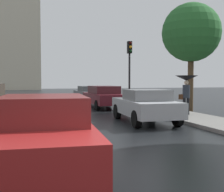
{
  "coord_description": "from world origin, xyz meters",
  "views": [
    {
      "loc": [
        -2.09,
        -3.52,
        1.75
      ],
      "look_at": [
        1.13,
        7.25,
        1.15
      ],
      "focal_mm": 46.68,
      "sensor_mm": 36.0,
      "label": 1
    }
  ],
  "objects_px": {
    "car_maroon_near_kerb": "(103,96)",
    "car_silver_mid_road": "(145,105)",
    "car_grey_far_lane": "(89,93)",
    "street_tree_near": "(191,33)",
    "pedestrian_with_umbrella_far": "(186,83)",
    "traffic_light": "(130,61)",
    "car_red_behind_camera": "(44,132)"
  },
  "relations": [
    {
      "from": "car_grey_far_lane",
      "to": "pedestrian_with_umbrella_far",
      "type": "relative_size",
      "value": 2.51
    },
    {
      "from": "car_red_behind_camera",
      "to": "car_grey_far_lane",
      "type": "bearing_deg",
      "value": -100.39
    },
    {
      "from": "car_red_behind_camera",
      "to": "traffic_light",
      "type": "relative_size",
      "value": 1.14
    },
    {
      "from": "car_maroon_near_kerb",
      "to": "traffic_light",
      "type": "relative_size",
      "value": 1.09
    },
    {
      "from": "traffic_light",
      "to": "street_tree_near",
      "type": "xyz_separation_m",
      "value": [
        2.63,
        -2.79,
        1.43
      ]
    },
    {
      "from": "car_silver_mid_road",
      "to": "pedestrian_with_umbrella_far",
      "type": "bearing_deg",
      "value": 22.52
    },
    {
      "from": "car_red_behind_camera",
      "to": "pedestrian_with_umbrella_far",
      "type": "bearing_deg",
      "value": -133.07
    },
    {
      "from": "pedestrian_with_umbrella_far",
      "to": "traffic_light",
      "type": "height_order",
      "value": "traffic_light"
    },
    {
      "from": "car_silver_mid_road",
      "to": "car_grey_far_lane",
      "type": "distance_m",
      "value": 12.39
    },
    {
      "from": "car_red_behind_camera",
      "to": "pedestrian_with_umbrella_far",
      "type": "distance_m",
      "value": 9.46
    },
    {
      "from": "car_silver_mid_road",
      "to": "traffic_light",
      "type": "bearing_deg",
      "value": 78.97
    },
    {
      "from": "car_grey_far_lane",
      "to": "street_tree_near",
      "type": "relative_size",
      "value": 0.76
    },
    {
      "from": "car_grey_far_lane",
      "to": "traffic_light",
      "type": "relative_size",
      "value": 1.14
    },
    {
      "from": "street_tree_near",
      "to": "pedestrian_with_umbrella_far",
      "type": "bearing_deg",
      "value": -125.6
    },
    {
      "from": "car_maroon_near_kerb",
      "to": "street_tree_near",
      "type": "distance_m",
      "value": 6.52
    },
    {
      "from": "car_red_behind_camera",
      "to": "pedestrian_with_umbrella_far",
      "type": "height_order",
      "value": "pedestrian_with_umbrella_far"
    },
    {
      "from": "car_grey_far_lane",
      "to": "car_silver_mid_road",
      "type": "bearing_deg",
      "value": -92.24
    },
    {
      "from": "pedestrian_with_umbrella_far",
      "to": "street_tree_near",
      "type": "relative_size",
      "value": 0.31
    },
    {
      "from": "car_red_behind_camera",
      "to": "car_maroon_near_kerb",
      "type": "bearing_deg",
      "value": -105.75
    },
    {
      "from": "pedestrian_with_umbrella_far",
      "to": "car_grey_far_lane",
      "type": "bearing_deg",
      "value": 116.24
    },
    {
      "from": "car_silver_mid_road",
      "to": "street_tree_near",
      "type": "relative_size",
      "value": 0.71
    },
    {
      "from": "car_maroon_near_kerb",
      "to": "car_silver_mid_road",
      "type": "relative_size",
      "value": 1.03
    },
    {
      "from": "car_maroon_near_kerb",
      "to": "street_tree_near",
      "type": "height_order",
      "value": "street_tree_near"
    },
    {
      "from": "car_maroon_near_kerb",
      "to": "car_silver_mid_road",
      "type": "xyz_separation_m",
      "value": [
        0.03,
        -6.63,
        -0.02
      ]
    },
    {
      "from": "car_maroon_near_kerb",
      "to": "car_silver_mid_road",
      "type": "bearing_deg",
      "value": -91.37
    },
    {
      "from": "pedestrian_with_umbrella_far",
      "to": "street_tree_near",
      "type": "distance_m",
      "value": 3.96
    },
    {
      "from": "car_grey_far_lane",
      "to": "car_red_behind_camera",
      "type": "bearing_deg",
      "value": -105.88
    },
    {
      "from": "pedestrian_with_umbrella_far",
      "to": "traffic_light",
      "type": "distance_m",
      "value": 5.35
    },
    {
      "from": "car_grey_far_lane",
      "to": "street_tree_near",
      "type": "xyz_separation_m",
      "value": [
        3.88,
        -9.22,
        3.71
      ]
    },
    {
      "from": "car_grey_far_lane",
      "to": "traffic_light",
      "type": "xyz_separation_m",
      "value": [
        1.25,
        -6.43,
        2.28
      ]
    },
    {
      "from": "car_maroon_near_kerb",
      "to": "pedestrian_with_umbrella_far",
      "type": "bearing_deg",
      "value": -68.17
    },
    {
      "from": "car_maroon_near_kerb",
      "to": "street_tree_near",
      "type": "xyz_separation_m",
      "value": [
        4.14,
        -3.47,
        3.66
      ]
    }
  ]
}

